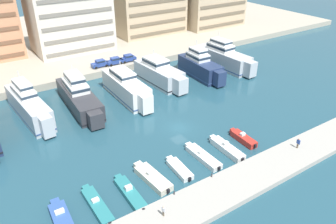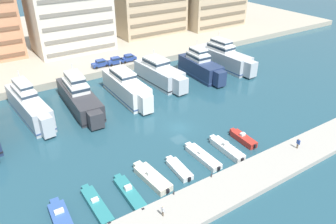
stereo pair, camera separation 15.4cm
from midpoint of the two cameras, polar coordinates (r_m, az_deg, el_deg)
name	(u,v)px [view 2 (the right image)]	position (r m, az deg, el deg)	size (l,w,h in m)	color
ground_plane	(179,128)	(58.75, 2.02, -2.79)	(400.00, 400.00, 0.00)	#234C5B
quay_promenade	(66,38)	(112.78, -17.38, 12.24)	(180.00, 70.00, 1.62)	#ADA38E
pier_dock	(248,179)	(48.33, 13.82, -11.22)	(120.00, 6.03, 0.79)	#A8A399
yacht_silver_left	(29,105)	(65.92, -23.00, 1.13)	(5.19, 19.10, 8.73)	silver
yacht_charcoal_mid_left	(79,96)	(67.02, -15.17, 2.68)	(5.38, 20.22, 8.28)	#333338
yacht_white_center_left	(127,87)	(68.73, -7.15, 4.26)	(4.42, 17.81, 7.51)	white
yacht_silver_center	(160,74)	(75.21, -1.40, 6.69)	(5.88, 16.82, 7.50)	silver
yacht_navy_center_right	(201,67)	(79.39, 5.78, 7.89)	(4.85, 15.88, 8.48)	navy
yacht_silver_mid_right	(224,57)	(85.92, 9.80, 9.37)	(5.56, 19.04, 8.74)	silver
motorboat_blue_far_left	(60,216)	(43.90, -18.16, -16.81)	(2.27, 6.03, 1.31)	#33569E
motorboat_teal_left	(97,205)	(44.20, -12.24, -15.54)	(1.73, 8.18, 1.16)	teal
motorboat_teal_mid_left	(129,193)	(45.16, -6.63, -13.81)	(1.85, 8.05, 1.35)	teal
motorboat_cream_center_left	(152,178)	(47.05, -2.73, -11.33)	(2.74, 7.76, 1.54)	beige
motorboat_white_center	(179,169)	(48.73, 1.99, -9.85)	(2.02, 6.11, 0.84)	white
motorboat_white_center_right	(203,156)	(51.27, 6.12, -7.70)	(1.90, 7.90, 1.26)	white
motorboat_white_mid_right	(226,149)	(53.34, 10.23, -6.28)	(1.86, 7.70, 1.58)	white
motorboat_red_right	(243,138)	(56.31, 13.02, -4.52)	(1.73, 5.97, 1.49)	red
car_blue_far_left	(100,63)	(82.55, -11.68, 8.33)	(4.16, 2.03, 1.80)	#28428E
car_blue_left	(115,61)	(83.59, -9.14, 8.83)	(4.12, 1.97, 1.80)	#28428E
car_blue_mid_left	(128,58)	(85.05, -6.87, 9.35)	(4.12, 1.96, 1.80)	#28428E
apartment_block_mid_left	(69,13)	(95.77, -16.77, 16.25)	(20.75, 14.59, 21.98)	silver
apartment_block_center	(212,1)	(119.22, 7.68, 18.63)	(21.58, 13.25, 18.47)	#C6AD89
pedestrian_near_edge	(298,143)	(55.50, 21.80, -4.99)	(0.26, 0.67, 1.74)	#7A6B56
pedestrian_mid_deck	(163,210)	(40.80, -0.80, -16.71)	(0.30, 0.61, 1.60)	#7A6B56
bollard_west	(174,192)	(43.87, 1.12, -13.84)	(0.20, 0.20, 0.61)	#2D2D33
bollard_west_mid	(211,175)	(46.87, 7.68, -10.83)	(0.20, 0.20, 0.61)	#2D2D33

